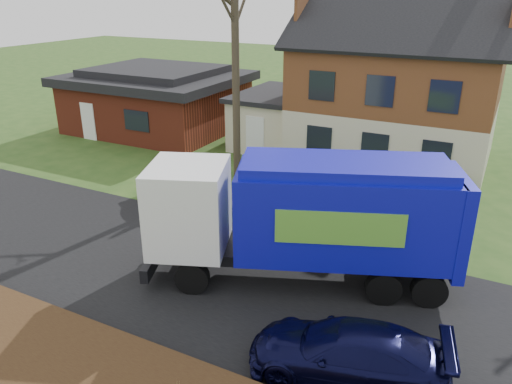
% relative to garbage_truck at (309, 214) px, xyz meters
% --- Properties ---
extents(ground, '(120.00, 120.00, 0.00)m').
position_rel_garbage_truck_xyz_m(ground, '(-2.48, -1.08, -2.17)').
color(ground, '#284A18').
rests_on(ground, ground).
extents(road, '(80.00, 7.00, 0.02)m').
position_rel_garbage_truck_xyz_m(road, '(-2.48, -1.08, -2.16)').
color(road, black).
rests_on(road, ground).
extents(main_house, '(12.95, 8.95, 9.26)m').
position_rel_garbage_truck_xyz_m(main_house, '(-0.99, 12.83, 1.86)').
color(main_house, beige).
rests_on(main_house, ground).
extents(ranch_house, '(9.80, 8.20, 3.70)m').
position_rel_garbage_truck_xyz_m(ranch_house, '(-14.48, 11.92, -0.35)').
color(ranch_house, maroon).
rests_on(ranch_house, ground).
extents(garbage_truck, '(9.02, 5.39, 3.76)m').
position_rel_garbage_truck_xyz_m(garbage_truck, '(0.00, 0.00, 0.00)').
color(garbage_truck, black).
rests_on(garbage_truck, ground).
extents(silver_sedan, '(4.71, 2.94, 1.47)m').
position_rel_garbage_truck_xyz_m(silver_sedan, '(-6.24, 3.21, -1.43)').
color(silver_sedan, '#96979D').
rests_on(silver_sedan, ground).
extents(navy_wagon, '(4.66, 2.68, 1.27)m').
position_rel_garbage_truck_xyz_m(navy_wagon, '(2.26, -3.26, -1.53)').
color(navy_wagon, black).
rests_on(navy_wagon, ground).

